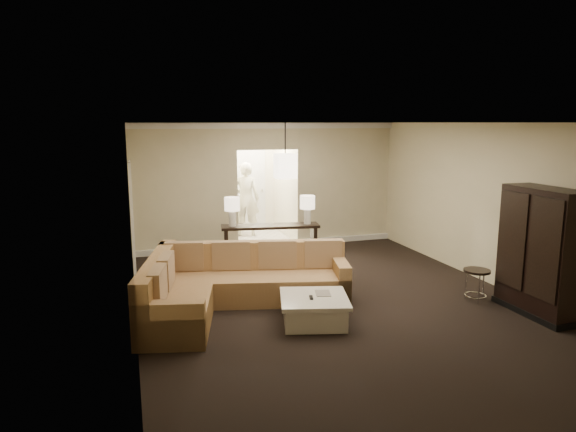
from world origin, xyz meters
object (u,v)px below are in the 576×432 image
object	(u,v)px
coffee_table	(314,309)
armoire	(541,255)
sectional_sofa	(230,285)
drink_table	(476,279)
person	(246,195)
console_table	(270,240)

from	to	relation	value
coffee_table	armoire	bearing A→B (deg)	-11.49
sectional_sofa	drink_table	bearing A→B (deg)	0.24
coffee_table	person	size ratio (longest dim) A/B	0.56
sectional_sofa	person	bearing A→B (deg)	87.67
console_table	person	size ratio (longest dim) A/B	0.99
console_table	armoire	size ratio (longest dim) A/B	1.07
drink_table	person	xyz separation A→B (m)	(-2.40, 5.82, 0.65)
sectional_sofa	armoire	bearing A→B (deg)	-7.12
person	coffee_table	bearing A→B (deg)	105.61
coffee_table	console_table	size ratio (longest dim) A/B	0.57
drink_table	sectional_sofa	bearing A→B (deg)	166.86
sectional_sofa	coffee_table	bearing A→B (deg)	-29.20
sectional_sofa	console_table	size ratio (longest dim) A/B	1.72
sectional_sofa	armoire	size ratio (longest dim) A/B	1.84
sectional_sofa	coffee_table	size ratio (longest dim) A/B	3.00
console_table	armoire	distance (m)	5.00
coffee_table	armoire	world-z (taller)	armoire
console_table	drink_table	world-z (taller)	console_table
coffee_table	person	distance (m)	5.95
coffee_table	drink_table	size ratio (longest dim) A/B	2.23
armoire	drink_table	size ratio (longest dim) A/B	3.65
armoire	person	xyz separation A→B (m)	(-2.92, 6.55, 0.12)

